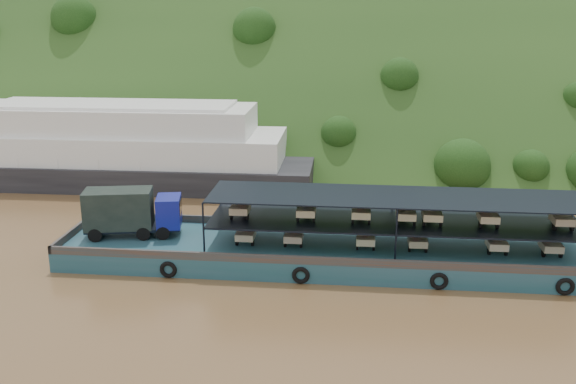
# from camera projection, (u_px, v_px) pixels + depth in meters

# --- Properties ---
(ground) EXTENTS (160.00, 160.00, 0.00)m
(ground) POSITION_uv_depth(u_px,v_px,m) (313.00, 251.00, 42.90)
(ground) COLOR brown
(ground) RESTS_ON ground
(hillside) EXTENTS (140.00, 39.60, 39.60)m
(hillside) POSITION_uv_depth(u_px,v_px,m) (333.00, 142.00, 77.28)
(hillside) COLOR #1D3A15
(hillside) RESTS_ON ground
(cargo_barge) EXTENTS (35.00, 7.18, 4.54)m
(cargo_barge) POSITION_uv_depth(u_px,v_px,m) (324.00, 246.00, 40.82)
(cargo_barge) COLOR #16464F
(cargo_barge) RESTS_ON ground
(passenger_ferry) EXTENTS (36.54, 9.47, 7.38)m
(passenger_ferry) POSITION_uv_depth(u_px,v_px,m) (115.00, 148.00, 58.92)
(passenger_ferry) COLOR black
(passenger_ferry) RESTS_ON ground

